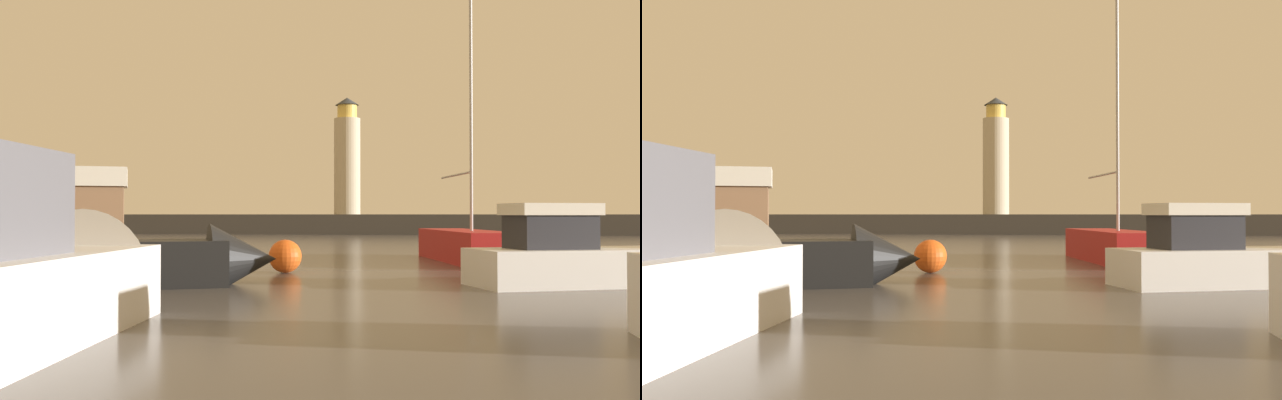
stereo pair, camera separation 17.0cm
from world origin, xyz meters
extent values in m
plane|color=#4C4742|center=(0.00, 32.01, 0.00)|extent=(220.00, 220.00, 0.00)
cube|color=#423F3D|center=(0.00, 64.01, 0.92)|extent=(64.59, 4.39, 1.85)
cylinder|color=beige|center=(-2.02, 64.01, 6.35)|extent=(2.47, 2.47, 9.01)
cylinder|color=#F2CC59|center=(-2.02, 64.01, 11.48)|extent=(1.85, 1.85, 1.26)
cone|color=#33383D|center=(-2.02, 64.01, 12.47)|extent=(2.22, 2.22, 0.72)
cube|color=white|center=(-2.45, 8.37, 0.64)|extent=(2.91, 6.65, 1.29)
cone|color=white|center=(-2.64, 12.28, 0.71)|extent=(2.60, 2.45, 2.49)
cube|color=white|center=(7.86, 17.90, 0.48)|extent=(6.27, 3.94, 0.96)
cube|color=#232328|center=(6.96, 17.58, 1.40)|extent=(2.35, 1.92, 0.87)
cube|color=silver|center=(6.96, 17.58, 1.98)|extent=(2.58, 2.11, 0.30)
cube|color=black|center=(-4.17, 16.03, 0.59)|extent=(6.07, 4.00, 1.18)
cone|color=black|center=(-1.05, 17.29, 0.65)|extent=(2.39, 2.46, 1.92)
cube|color=#8C6647|center=(-4.69, 15.82, 1.86)|extent=(2.10, 1.92, 1.37)
cube|color=silver|center=(-4.69, 15.82, 2.78)|extent=(2.31, 2.11, 0.48)
cube|color=#B21E1E|center=(5.62, 26.77, 0.61)|extent=(3.48, 8.28, 1.22)
cylinder|color=#B7B7BC|center=(5.78, 25.98, 7.46)|extent=(0.12, 0.12, 12.47)
cylinder|color=#B7B7BC|center=(5.35, 28.15, 3.47)|extent=(0.94, 4.36, 0.09)
sphere|color=#EA5919|center=(-0.50, 20.76, 0.53)|extent=(1.05, 1.05, 1.05)
camera|label=1|loc=(3.21, -0.89, 1.85)|focal=39.01mm
camera|label=2|loc=(3.38, -0.87, 1.85)|focal=39.01mm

